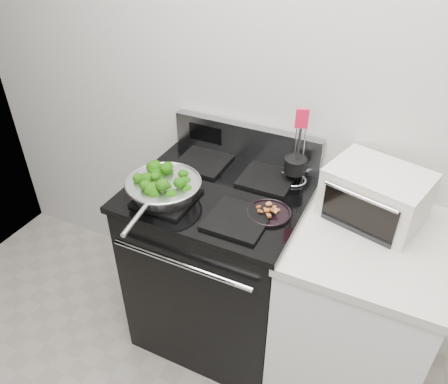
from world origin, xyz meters
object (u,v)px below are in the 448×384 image
Objects in this scene: gas_range at (220,263)px; utensil_holder at (295,169)px; skillet at (163,188)px; toaster_oven at (376,195)px; bacon_plate at (269,211)px.

gas_range is 0.63m from utensil_holder.
utensil_holder reaches higher than skillet.
bacon_plate is at bearing -135.35° from toaster_oven.
toaster_oven is at bearing 11.69° from gas_range.
skillet is 1.43× the size of utensil_holder.
utensil_holder is (0.28, 0.20, 0.53)m from gas_range.
skillet is 2.80× the size of bacon_plate.
skillet is 0.89m from toaster_oven.
utensil_holder is at bearing 30.41° from skillet.
toaster_oven reaches higher than gas_range.
toaster_oven is at bearing -32.62° from utensil_holder.
gas_range is 0.57m from skillet.
gas_range is 2.53× the size of toaster_oven.
utensil_holder is (0.01, 0.28, 0.05)m from bacon_plate.
toaster_oven is (0.38, 0.21, 0.06)m from bacon_plate.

